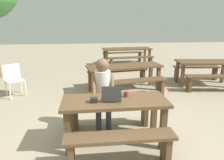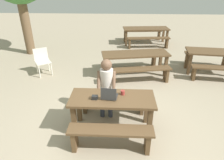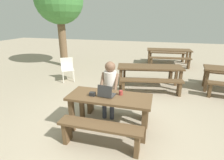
{
  "view_description": "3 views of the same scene",
  "coord_description": "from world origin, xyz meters",
  "px_view_note": "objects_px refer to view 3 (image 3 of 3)",
  "views": [
    {
      "loc": [
        -0.39,
        -3.11,
        1.97
      ],
      "look_at": [
        -0.01,
        0.25,
        1.01
      ],
      "focal_mm": 34.41,
      "sensor_mm": 36.0,
      "label": 1
    },
    {
      "loc": [
        0.15,
        -3.25,
        2.82
      ],
      "look_at": [
        -0.01,
        0.25,
        1.01
      ],
      "focal_mm": 31.84,
      "sensor_mm": 36.0,
      "label": 2
    },
    {
      "loc": [
        0.89,
        -3.07,
        2.22
      ],
      "look_at": [
        -0.01,
        0.25,
        1.01
      ],
      "focal_mm": 28.45,
      "sensor_mm": 36.0,
      "label": 3
    }
  ],
  "objects_px": {
    "plastic_chair": "(67,68)",
    "picnic_table_rear": "(150,69)",
    "small_pouch": "(92,94)",
    "picnic_table_front": "(109,102)",
    "picnic_table_mid": "(169,52)",
    "laptop": "(106,93)",
    "coffee_mug": "(121,93)",
    "person_seated": "(110,85)",
    "tree_left": "(59,0)"
  },
  "relations": [
    {
      "from": "picnic_table_mid",
      "to": "plastic_chair",
      "type": "bearing_deg",
      "value": -141.3
    },
    {
      "from": "picnic_table_front",
      "to": "picnic_table_mid",
      "type": "distance_m",
      "value": 6.25
    },
    {
      "from": "person_seated",
      "to": "plastic_chair",
      "type": "distance_m",
      "value": 3.03
    },
    {
      "from": "picnic_table_rear",
      "to": "plastic_chair",
      "type": "bearing_deg",
      "value": 171.18
    },
    {
      "from": "plastic_chair",
      "to": "picnic_table_mid",
      "type": "bearing_deg",
      "value": 11.23
    },
    {
      "from": "laptop",
      "to": "picnic_table_mid",
      "type": "height_order",
      "value": "laptop"
    },
    {
      "from": "coffee_mug",
      "to": "picnic_table_mid",
      "type": "relative_size",
      "value": 0.04
    },
    {
      "from": "laptop",
      "to": "person_seated",
      "type": "bearing_deg",
      "value": -73.92
    },
    {
      "from": "picnic_table_front",
      "to": "picnic_table_mid",
      "type": "xyz_separation_m",
      "value": [
        1.3,
        6.11,
        0.02
      ]
    },
    {
      "from": "picnic_table_mid",
      "to": "picnic_table_rear",
      "type": "relative_size",
      "value": 0.99
    },
    {
      "from": "picnic_table_rear",
      "to": "person_seated",
      "type": "bearing_deg",
      "value": -119.81
    },
    {
      "from": "plastic_chair",
      "to": "tree_left",
      "type": "xyz_separation_m",
      "value": [
        -1.25,
        1.94,
        2.49
      ]
    },
    {
      "from": "plastic_chair",
      "to": "picnic_table_rear",
      "type": "bearing_deg",
      "value": -31.37
    },
    {
      "from": "plastic_chair",
      "to": "person_seated",
      "type": "bearing_deg",
      "value": -75.41
    },
    {
      "from": "picnic_table_front",
      "to": "picnic_table_rear",
      "type": "xyz_separation_m",
      "value": [
        0.61,
        2.66,
        -0.0
      ]
    },
    {
      "from": "small_pouch",
      "to": "picnic_table_rear",
      "type": "height_order",
      "value": "small_pouch"
    },
    {
      "from": "picnic_table_mid",
      "to": "picnic_table_rear",
      "type": "xyz_separation_m",
      "value": [
        -0.69,
        -3.46,
        -0.02
      ]
    },
    {
      "from": "picnic_table_front",
      "to": "plastic_chair",
      "type": "distance_m",
      "value": 3.51
    },
    {
      "from": "small_pouch",
      "to": "tree_left",
      "type": "bearing_deg",
      "value": 125.48
    },
    {
      "from": "picnic_table_front",
      "to": "picnic_table_mid",
      "type": "relative_size",
      "value": 0.77
    },
    {
      "from": "picnic_table_mid",
      "to": "laptop",
      "type": "bearing_deg",
      "value": -107.62
    },
    {
      "from": "plastic_chair",
      "to": "picnic_table_mid",
      "type": "relative_size",
      "value": 0.39
    },
    {
      "from": "picnic_table_front",
      "to": "laptop",
      "type": "height_order",
      "value": "laptop"
    },
    {
      "from": "picnic_table_front",
      "to": "coffee_mug",
      "type": "relative_size",
      "value": 18.32
    },
    {
      "from": "coffee_mug",
      "to": "person_seated",
      "type": "bearing_deg",
      "value": 129.42
    },
    {
      "from": "small_pouch",
      "to": "laptop",
      "type": "bearing_deg",
      "value": 9.8
    },
    {
      "from": "picnic_table_front",
      "to": "small_pouch",
      "type": "height_order",
      "value": "small_pouch"
    },
    {
      "from": "person_seated",
      "to": "tree_left",
      "type": "xyz_separation_m",
      "value": [
        -3.46,
        3.99,
        2.17
      ]
    },
    {
      "from": "small_pouch",
      "to": "plastic_chair",
      "type": "height_order",
      "value": "small_pouch"
    },
    {
      "from": "plastic_chair",
      "to": "tree_left",
      "type": "bearing_deg",
      "value": 90.01
    },
    {
      "from": "plastic_chair",
      "to": "picnic_table_rear",
      "type": "relative_size",
      "value": 0.39
    },
    {
      "from": "plastic_chair",
      "to": "picnic_table_rear",
      "type": "xyz_separation_m",
      "value": [
        2.97,
        0.07,
        0.16
      ]
    },
    {
      "from": "small_pouch",
      "to": "coffee_mug",
      "type": "distance_m",
      "value": 0.56
    },
    {
      "from": "small_pouch",
      "to": "person_seated",
      "type": "distance_m",
      "value": 0.65
    },
    {
      "from": "small_pouch",
      "to": "picnic_table_rear",
      "type": "relative_size",
      "value": 0.05
    },
    {
      "from": "tree_left",
      "to": "picnic_table_mid",
      "type": "bearing_deg",
      "value": 17.89
    },
    {
      "from": "coffee_mug",
      "to": "small_pouch",
      "type": "bearing_deg",
      "value": -160.16
    },
    {
      "from": "small_pouch",
      "to": "tree_left",
      "type": "height_order",
      "value": "tree_left"
    },
    {
      "from": "person_seated",
      "to": "picnic_table_rear",
      "type": "bearing_deg",
      "value": 70.32
    },
    {
      "from": "picnic_table_front",
      "to": "person_seated",
      "type": "relative_size",
      "value": 1.25
    },
    {
      "from": "coffee_mug",
      "to": "picnic_table_front",
      "type": "bearing_deg",
      "value": -150.23
    },
    {
      "from": "small_pouch",
      "to": "tree_left",
      "type": "distance_m",
      "value": 6.05
    },
    {
      "from": "picnic_table_mid",
      "to": "tree_left",
      "type": "relative_size",
      "value": 0.53
    },
    {
      "from": "tree_left",
      "to": "picnic_table_rear",
      "type": "bearing_deg",
      "value": -23.94
    },
    {
      "from": "small_pouch",
      "to": "picnic_table_front",
      "type": "bearing_deg",
      "value": 12.91
    },
    {
      "from": "picnic_table_front",
      "to": "small_pouch",
      "type": "xyz_separation_m",
      "value": [
        -0.33,
        -0.07,
        0.17
      ]
    },
    {
      "from": "coffee_mug",
      "to": "picnic_table_mid",
      "type": "bearing_deg",
      "value": 79.67
    },
    {
      "from": "picnic_table_rear",
      "to": "picnic_table_front",
      "type": "bearing_deg",
      "value": -113.01
    },
    {
      "from": "plastic_chair",
      "to": "picnic_table_rear",
      "type": "distance_m",
      "value": 2.98
    },
    {
      "from": "person_seated",
      "to": "plastic_chair",
      "type": "bearing_deg",
      "value": 137.28
    }
  ]
}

